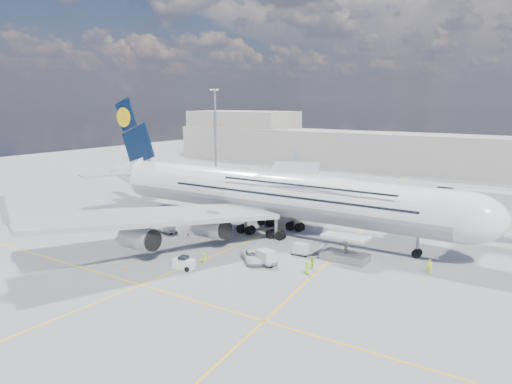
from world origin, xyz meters
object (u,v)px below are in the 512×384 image
Objects in this scene: dolly_row_c at (167,226)px; cone_tail at (98,209)px; crew_loader at (312,263)px; jet_bridge at (472,202)px; cone_wing_right_outer at (125,268)px; baggage_tug at (184,263)px; crew_wing at (127,238)px; crew_van at (307,268)px; airliner at (272,193)px; service_van at (253,257)px; dolly_row_a at (125,237)px; dolly_row_b at (140,228)px; cone_wing_left_inner at (225,211)px; cone_wing_left_outer at (268,193)px; crew_nose at (430,266)px; catering_truck_inner at (287,195)px; cone_wing_right_inner at (188,234)px; dolly_nose_far at (266,257)px; crew_tug at (204,258)px; dolly_back at (168,230)px; cargo_loader at (344,252)px; catering_truck_outer at (301,184)px; dolly_nose_near at (301,249)px; light_mast at (215,135)px.

cone_tail is (-24.53, 4.91, -0.81)m from dolly_row_c.
crew_loader is at bearing -8.29° from cone_tail.
cone_wing_right_outer is at bearing -133.00° from jet_bridge.
baggage_tug is 16.00m from crew_wing.
dolly_row_c is 1.90× the size of crew_wing.
crew_wing is 1.00× the size of crew_van.
crew_wing is at bearing -29.17° from cone_tail.
airliner reaches higher than service_van.
dolly_row_a is 32.41m from crew_loader.
dolly_row_b reaches higher than dolly_row_a.
crew_wing reaches higher than cone_wing_left_inner.
airliner is 35.92m from cone_wing_left_outer.
crew_nose is 3.22× the size of cone_wing_left_outer.
cone_wing_right_inner is (-0.01, -32.50, -1.44)m from catering_truck_inner.
crew_loader is at bearing -53.59° from catering_truck_inner.
dolly_nose_far is 2.27× the size of crew_tug.
dolly_back is at bearing 22.36° from crew_wing.
cone_tail is (-67.44, 0.53, -0.70)m from crew_nose.
cargo_loader reaches higher than cone_wing_left_inner.
cone_wing_right_outer is 0.89× the size of cone_tail.
crew_van reaches higher than dolly_back.
catering_truck_outer is 15.42× the size of cone_wing_right_outer.
dolly_nose_near is 1.49× the size of crew_nose.
cone_wing_right_inner is at bearing -174.83° from cargo_loader.
catering_truck_inner is (-40.27, 11.99, -5.17)m from jet_bridge.
catering_truck_inner is (4.00, 33.11, 1.30)m from dolly_back.
crew_loader is 3.35× the size of cone_wing_right_inner.
catering_truck_outer reaches higher than cone_tail.
dolly_row_a is at bearing 43.06° from crew_van.
dolly_nose_far is 1.25× the size of dolly_nose_near.
cone_wing_left_inner is at bearing 3.21° from crew_van.
service_van is (6.01, 7.73, -0.04)m from baggage_tug.
cone_wing_right_outer is at bearing -161.50° from crew_nose.
crew_loader is 0.96× the size of crew_wing.
dolly_row_c is at bearing 30.14° from crew_van.
light_mast is 9.76× the size of dolly_row_b.
dolly_back is 23.63m from dolly_nose_far.
catering_truck_inner is at bearing 19.74° from crew_wing.
dolly_nose_far is 52.49m from cone_wing_left_outer.
crew_wing and crew_van have the same top height.
crew_loader is 54.57m from cone_wing_left_outer.
crew_wing reaches higher than cone_wing_right_outer.
dolly_nose_near is at bearing 150.93° from crew_loader.
crew_van is at bearing 30.03° from cone_wing_right_outer.
dolly_nose_near is at bearing 48.98° from cone_wing_right_outer.
airliner reaches higher than crew_loader.
cone_wing_right_inner is at bearing 177.94° from dolly_nose_near.
crew_nose is 46.28m from cone_wing_left_inner.
cone_wing_right_inner is 18.29m from cone_wing_right_outer.
dolly_back is at bearing 178.85° from dolly_nose_near.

